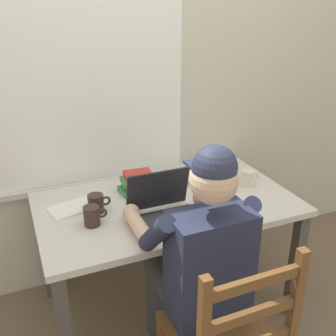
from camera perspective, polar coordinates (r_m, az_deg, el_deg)
ground_plane at (r=2.57m, az=-0.13°, el=-18.72°), size 8.00×8.00×0.00m
back_wall at (r=2.38m, az=-4.85°, el=13.09°), size 6.00×0.08×2.60m
desk at (r=2.20m, az=-0.15°, el=-6.81°), size 1.38×0.80×0.70m
seated_person at (r=1.79m, az=4.35°, el=-12.59°), size 0.50×0.60×1.23m
laptop at (r=1.97m, az=-0.57°, el=-5.92°), size 0.33×0.28×0.23m
computer_mouse at (r=2.01m, az=6.50°, el=-6.79°), size 0.06×0.10×0.03m
coffee_mug_white at (r=2.35m, az=11.45°, el=-1.44°), size 0.12×0.08×0.10m
coffee_mug_dark at (r=2.07m, az=-10.29°, el=-5.05°), size 0.12×0.08×0.10m
coffee_mug_spare at (r=1.96m, az=-10.86°, el=-6.79°), size 0.12×0.08×0.10m
book_stack_main at (r=2.25m, az=-4.46°, el=-2.11°), size 0.20×0.16×0.11m
book_stack_side at (r=2.37m, az=1.87°, el=-1.36°), size 0.19×0.16×0.06m
paper_pile_near_laptop at (r=2.14m, az=-13.55°, el=-5.59°), size 0.27×0.21×0.01m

